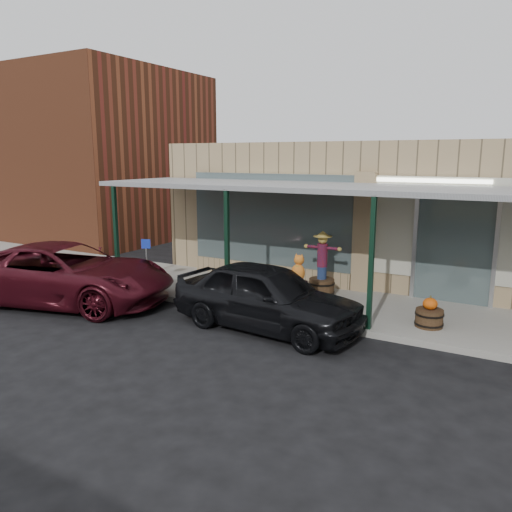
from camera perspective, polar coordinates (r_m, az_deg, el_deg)
The scene contains 10 objects.
ground at distance 10.00m, azimuth -1.20°, elevation -11.00°, with size 120.00×120.00×0.00m, color black.
sidewalk at distance 13.02m, azimuth 6.96°, elevation -5.37°, with size 40.00×3.20×0.15m, color gray.
storefront at distance 16.87m, azimuth 13.15°, elevation 5.24°, with size 12.00×6.25×4.20m.
awning at distance 12.46m, azimuth 7.22°, elevation 7.63°, with size 12.00×3.00×3.04m.
block_buildings_near at distance 17.35m, azimuth 20.87°, elevation 10.51°, with size 61.00×8.00×8.00m.
barrel_scarecrow at distance 13.36m, azimuth 7.54°, elevation -2.01°, with size 1.05×0.80×1.73m.
barrel_pumpkin at distance 11.53m, azimuth 19.19°, elevation -6.47°, with size 0.75×0.75×0.70m.
handicap_sign at distance 14.76m, azimuth -12.43°, elevation 0.11°, with size 0.26×0.12×1.31m.
parked_sedan at distance 11.08m, azimuth 1.24°, elevation -4.63°, with size 4.53×2.15×1.60m.
car_maroon at distance 13.93m, azimuth -21.00°, elevation -1.91°, with size 2.61×5.67×1.57m, color #440D17.
Camera 1 is at (4.74, -7.94, 3.80)m, focal length 35.00 mm.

